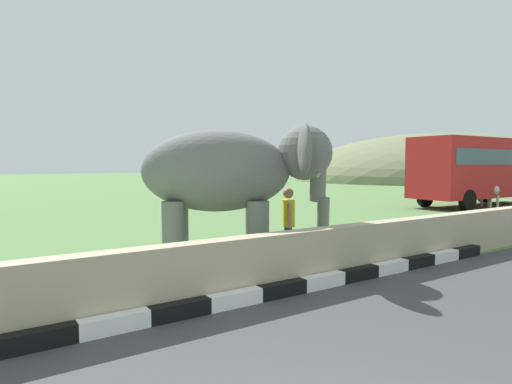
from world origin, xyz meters
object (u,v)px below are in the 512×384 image
(person_handler, at_px, (288,221))
(bus_red, at_px, (477,166))
(cow_near, at_px, (489,190))
(elephant, at_px, (234,174))

(person_handler, distance_m, bus_red, 17.02)
(cow_near, bearing_deg, person_handler, -165.96)
(elephant, distance_m, cow_near, 17.74)
(person_handler, relative_size, cow_near, 0.94)
(bus_red, bearing_deg, elephant, -165.89)
(elephant, relative_size, bus_red, 0.47)
(cow_near, bearing_deg, bus_red, 80.16)
(elephant, height_order, cow_near, elephant)
(elephant, bearing_deg, person_handler, -18.40)
(person_handler, xyz_separation_m, cow_near, (16.17, 4.04, -0.06))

